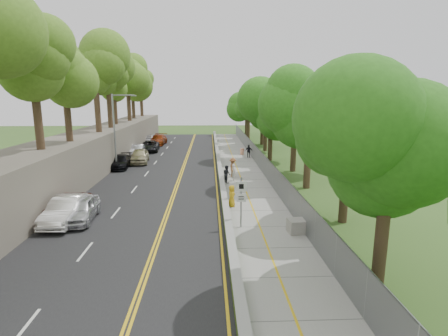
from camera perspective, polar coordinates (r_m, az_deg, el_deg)
The scene contains 26 objects.
ground at distance 24.17m, azimuth -0.38°, elevation -7.16°, with size 140.00×140.00×0.00m, color #33511E.
road at distance 38.92m, azimuth -9.16°, elevation 0.05°, with size 11.20×66.00×0.04m, color black.
sidewalk at distance 38.79m, azimuth 2.59°, elevation 0.16°, with size 4.20×66.00×0.05m, color gray.
jersey_barrier at distance 38.61m, azimuth -0.81°, elevation 0.53°, with size 0.42×66.00×0.60m, color #89DA30.
rock_embankment at distance 40.34m, azimuth -20.76°, elevation 2.70°, with size 5.00×66.00×4.00m, color #595147.
chainlink_fence at distance 38.85m, azimuth 5.69°, elevation 1.59°, with size 0.04×66.00×2.00m, color slate.
trees_embankment at distance 39.84m, azimuth -20.98°, elevation 14.87°, with size 6.40×66.00×13.00m, color #598A25, non-canonical shape.
trees_fenceside at distance 38.65m, azimuth 9.38°, elevation 10.39°, with size 7.00×66.00×14.00m, color #36831F, non-canonical shape.
streetlight at distance 38.22m, azimuth -17.17°, elevation 6.47°, with size 2.52×0.22×8.00m.
signpost at distance 20.77m, azimuth 2.82°, elevation -4.70°, with size 0.62×0.09×3.10m.
construction_barrel at distance 46.72m, azimuth 2.99°, elevation 2.69°, with size 0.50×0.50×0.82m, color #EA450C.
concrete_block at distance 20.89m, azimuth 12.06°, elevation -9.25°, with size 1.19×0.89×0.79m, color gray.
car_0 at distance 24.04m, azimuth -22.36°, elevation -6.22°, with size 1.76×4.38×1.49m, color #BCBBC1.
car_1 at distance 24.10m, azimuth -24.34°, elevation -6.22°, with size 1.69×4.84×1.60m, color white.
car_2 at distance 25.15m, azimuth -24.31°, elevation -5.73°, with size 2.30×4.99×1.39m, color maroon.
car_3 at distance 39.71m, azimuth -16.55°, elevation 0.99°, with size 1.95×4.79×1.39m, color black.
car_4 at distance 42.09m, azimuth -13.63°, elevation 1.94°, with size 1.97×4.90×1.67m, color tan.
car_5 at distance 47.68m, azimuth -13.89°, elevation 2.88°, with size 1.46×4.18×1.38m, color silver.
car_6 at distance 50.52m, azimuth -12.04°, elevation 3.50°, with size 2.41×5.23×1.45m, color black.
car_7 at distance 57.11m, azimuth -10.70°, elevation 4.56°, with size 2.25×5.52×1.60m, color maroon.
car_8 at distance 58.83m, azimuth -12.04°, elevation 4.65°, with size 1.74×4.32×1.47m, color silver.
painter_0 at distance 24.91m, azimuth 1.27°, elevation -4.58°, with size 0.76×0.50×1.56m, color gold.
painter_1 at distance 32.40m, azimuth 1.63°, elevation -0.74°, with size 0.56×0.37×1.53m, color silver.
painter_2 at distance 31.60m, azimuth 0.46°, elevation -1.00°, with size 0.78×0.61×1.60m, color black.
painter_3 at distance 33.86m, azimuth 1.44°, elevation 0.11°, with size 1.21×0.70×1.87m, color brown.
person_far at distance 44.46m, azimuth 4.07°, elevation 2.75°, with size 0.97×0.40×1.65m, color black.
Camera 1 is at (-0.82, -22.84, 7.87)m, focal length 28.00 mm.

